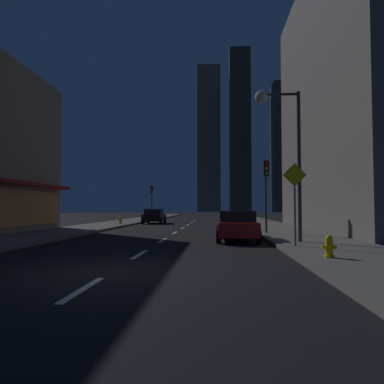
{
  "coord_description": "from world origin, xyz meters",
  "views": [
    {
      "loc": [
        2.61,
        -8.9,
        1.61
      ],
      "look_at": [
        0.0,
        29.72,
        3.29
      ],
      "focal_mm": 33.36,
      "sensor_mm": 36.0,
      "label": 1
    }
  ],
  "objects_px": {
    "street_lamp_right": "(280,128)",
    "car_parked_near": "(237,225)",
    "fire_hydrant_yellow_near": "(329,247)",
    "traffic_light_near_right": "(266,180)",
    "fire_hydrant_far_left": "(121,220)",
    "traffic_light_far_left": "(152,195)",
    "pedestrian_crossing_sign": "(295,197)",
    "car_parked_far": "(154,216)"
  },
  "relations": [
    {
      "from": "traffic_light_near_right",
      "to": "pedestrian_crossing_sign",
      "type": "xyz_separation_m",
      "value": [
        0.1,
        -6.97,
        -1.18
      ]
    },
    {
      "from": "car_parked_near",
      "to": "fire_hydrant_yellow_near",
      "type": "xyz_separation_m",
      "value": [
        2.3,
        -6.65,
        -0.29
      ]
    },
    {
      "from": "fire_hydrant_far_left",
      "to": "traffic_light_near_right",
      "type": "distance_m",
      "value": 15.79
    },
    {
      "from": "traffic_light_far_left",
      "to": "street_lamp_right",
      "type": "relative_size",
      "value": 0.64
    },
    {
      "from": "fire_hydrant_far_left",
      "to": "car_parked_far",
      "type": "bearing_deg",
      "value": 61.09
    },
    {
      "from": "fire_hydrant_yellow_near",
      "to": "traffic_light_near_right",
      "type": "height_order",
      "value": "traffic_light_near_right"
    },
    {
      "from": "car_parked_near",
      "to": "fire_hydrant_far_left",
      "type": "bearing_deg",
      "value": 124.22
    },
    {
      "from": "car_parked_near",
      "to": "traffic_light_near_right",
      "type": "xyz_separation_m",
      "value": [
        1.9,
        3.4,
        2.45
      ]
    },
    {
      "from": "car_parked_near",
      "to": "traffic_light_far_left",
      "type": "distance_m",
      "value": 28.7
    },
    {
      "from": "car_parked_far",
      "to": "car_parked_near",
      "type": "bearing_deg",
      "value": -68.35
    },
    {
      "from": "pedestrian_crossing_sign",
      "to": "car_parked_far",
      "type": "bearing_deg",
      "value": 112.97
    },
    {
      "from": "traffic_light_near_right",
      "to": "traffic_light_far_left",
      "type": "bearing_deg",
      "value": 114.89
    },
    {
      "from": "traffic_light_near_right",
      "to": "pedestrian_crossing_sign",
      "type": "distance_m",
      "value": 7.07
    },
    {
      "from": "fire_hydrant_yellow_near",
      "to": "traffic_light_near_right",
      "type": "bearing_deg",
      "value": 92.28
    },
    {
      "from": "fire_hydrant_far_left",
      "to": "traffic_light_far_left",
      "type": "distance_m",
      "value": 13.42
    },
    {
      "from": "fire_hydrant_yellow_near",
      "to": "fire_hydrant_far_left",
      "type": "distance_m",
      "value": 23.76
    },
    {
      "from": "street_lamp_right",
      "to": "pedestrian_crossing_sign",
      "type": "distance_m",
      "value": 3.55
    },
    {
      "from": "car_parked_near",
      "to": "fire_hydrant_yellow_near",
      "type": "relative_size",
      "value": 6.48
    },
    {
      "from": "car_parked_near",
      "to": "fire_hydrant_yellow_near",
      "type": "height_order",
      "value": "car_parked_near"
    },
    {
      "from": "fire_hydrant_far_left",
      "to": "pedestrian_crossing_sign",
      "type": "xyz_separation_m",
      "value": [
        11.5,
        -17.55,
        1.56
      ]
    },
    {
      "from": "traffic_light_near_right",
      "to": "traffic_light_far_left",
      "type": "height_order",
      "value": "same"
    },
    {
      "from": "traffic_light_near_right",
      "to": "street_lamp_right",
      "type": "xyz_separation_m",
      "value": [
        -0.12,
        -5.17,
        1.87
      ]
    },
    {
      "from": "fire_hydrant_far_left",
      "to": "street_lamp_right",
      "type": "height_order",
      "value": "street_lamp_right"
    },
    {
      "from": "traffic_light_near_right",
      "to": "traffic_light_far_left",
      "type": "xyz_separation_m",
      "value": [
        -11.0,
        23.71,
        0.0
      ]
    },
    {
      "from": "traffic_light_near_right",
      "to": "street_lamp_right",
      "type": "bearing_deg",
      "value": -91.33
    },
    {
      "from": "car_parked_far",
      "to": "pedestrian_crossing_sign",
      "type": "xyz_separation_m",
      "value": [
        9.2,
        -21.71,
        1.28
      ]
    },
    {
      "from": "car_parked_far",
      "to": "fire_hydrant_far_left",
      "type": "xyz_separation_m",
      "value": [
        -2.3,
        -4.16,
        -0.29
      ]
    },
    {
      "from": "fire_hydrant_yellow_near",
      "to": "fire_hydrant_far_left",
      "type": "height_order",
      "value": "same"
    },
    {
      "from": "car_parked_far",
      "to": "street_lamp_right",
      "type": "relative_size",
      "value": 0.64
    },
    {
      "from": "pedestrian_crossing_sign",
      "to": "traffic_light_near_right",
      "type": "bearing_deg",
      "value": 90.82
    },
    {
      "from": "fire_hydrant_yellow_near",
      "to": "street_lamp_right",
      "type": "height_order",
      "value": "street_lamp_right"
    },
    {
      "from": "traffic_light_far_left",
      "to": "fire_hydrant_far_left",
      "type": "bearing_deg",
      "value": -91.74
    },
    {
      "from": "traffic_light_near_right",
      "to": "pedestrian_crossing_sign",
      "type": "height_order",
      "value": "traffic_light_near_right"
    },
    {
      "from": "car_parked_far",
      "to": "street_lamp_right",
      "type": "distance_m",
      "value": 22.26
    },
    {
      "from": "street_lamp_right",
      "to": "traffic_light_far_left",
      "type": "bearing_deg",
      "value": 110.65
    },
    {
      "from": "street_lamp_right",
      "to": "car_parked_near",
      "type": "bearing_deg",
      "value": 135.18
    },
    {
      "from": "traffic_light_far_left",
      "to": "traffic_light_near_right",
      "type": "bearing_deg",
      "value": -65.11
    },
    {
      "from": "fire_hydrant_yellow_near",
      "to": "traffic_light_far_left",
      "type": "bearing_deg",
      "value": 108.66
    },
    {
      "from": "fire_hydrant_far_left",
      "to": "pedestrian_crossing_sign",
      "type": "height_order",
      "value": "pedestrian_crossing_sign"
    },
    {
      "from": "street_lamp_right",
      "to": "traffic_light_near_right",
      "type": "bearing_deg",
      "value": 88.67
    },
    {
      "from": "car_parked_near",
      "to": "pedestrian_crossing_sign",
      "type": "xyz_separation_m",
      "value": [
        2.0,
        -3.58,
        1.28
      ]
    },
    {
      "from": "car_parked_far",
      "to": "traffic_light_near_right",
      "type": "bearing_deg",
      "value": -58.31
    }
  ]
}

